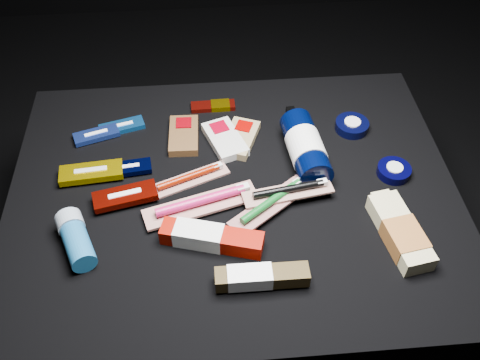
{
  "coord_description": "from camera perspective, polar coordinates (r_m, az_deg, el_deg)",
  "views": [
    {
      "loc": [
        -0.05,
        -0.78,
        1.27
      ],
      "look_at": [
        0.01,
        0.01,
        0.42
      ],
      "focal_mm": 40.0,
      "sensor_mm": 36.0,
      "label": 1
    }
  ],
  "objects": [
    {
      "name": "cream_tin_upper",
      "position": [
        1.33,
        11.85,
        5.7
      ],
      "size": [
        0.08,
        0.08,
        0.02
      ],
      "rotation": [
        0.0,
        0.0,
        -0.26
      ],
      "color": "black",
      "rests_on": "cloth_table"
    },
    {
      "name": "deodorant_stick",
      "position": [
        1.1,
        -17.12,
        -6.02
      ],
      "size": [
        0.1,
        0.14,
        0.05
      ],
      "rotation": [
        0.0,
        0.0,
        0.38
      ],
      "color": "#1B5C8E",
      "rests_on": "cloth_table"
    },
    {
      "name": "luna_bar_1",
      "position": [
        1.33,
        -15.06,
        4.68
      ],
      "size": [
        0.11,
        0.07,
        0.01
      ],
      "rotation": [
        0.0,
        0.0,
        0.31
      ],
      "color": "#223C9F",
      "rests_on": "cloth_table"
    },
    {
      "name": "ground",
      "position": [
        1.49,
        -0.55,
        -11.38
      ],
      "size": [
        3.0,
        3.0,
        0.0
      ],
      "primitive_type": "plane",
      "color": "black",
      "rests_on": "ground"
    },
    {
      "name": "clif_bar_0",
      "position": [
        1.29,
        -6.01,
        4.91
      ],
      "size": [
        0.07,
        0.13,
        0.02
      ],
      "rotation": [
        0.0,
        0.0,
        -0.03
      ],
      "color": "#54371C",
      "rests_on": "cloth_table"
    },
    {
      "name": "cloth_table",
      "position": [
        1.32,
        -0.61,
        -6.85
      ],
      "size": [
        0.98,
        0.78,
        0.4
      ],
      "primitive_type": "cube",
      "color": "black",
      "rests_on": "ground"
    },
    {
      "name": "luna_bar_4",
      "position": [
        1.16,
        -12.13,
        -1.69
      ],
      "size": [
        0.14,
        0.08,
        0.02
      ],
      "rotation": [
        0.0,
        0.0,
        0.22
      ],
      "color": "#6D0B04",
      "rests_on": "cloth_table"
    },
    {
      "name": "cream_tin_lower",
      "position": [
        1.24,
        16.09,
        0.96
      ],
      "size": [
        0.07,
        0.07,
        0.02
      ],
      "rotation": [
        0.0,
        0.0,
        0.22
      ],
      "color": "black",
      "rests_on": "cloth_table"
    },
    {
      "name": "clif_bar_2",
      "position": [
        1.27,
        0.05,
        4.62
      ],
      "size": [
        0.11,
        0.14,
        0.02
      ],
      "rotation": [
        0.0,
        0.0,
        -0.38
      ],
      "color": "tan",
      "rests_on": "cloth_table"
    },
    {
      "name": "toothpaste_carton_red",
      "position": [
        1.07,
        -3.51,
        -6.11
      ],
      "size": [
        0.21,
        0.1,
        0.04
      ],
      "rotation": [
        0.0,
        0.0,
        -0.28
      ],
      "color": "#8B0A00",
      "rests_on": "cloth_table"
    },
    {
      "name": "toothbrush_pack_1",
      "position": [
        1.13,
        -4.04,
        -2.41
      ],
      "size": [
        0.25,
        0.12,
        0.03
      ],
      "rotation": [
        0.0,
        0.0,
        0.28
      ],
      "color": "beige",
      "rests_on": "cloth_table"
    },
    {
      "name": "toothbrush_pack_0",
      "position": [
        1.19,
        -5.38,
        0.18
      ],
      "size": [
        0.19,
        0.11,
        0.02
      ],
      "rotation": [
        0.0,
        0.0,
        0.38
      ],
      "color": "beige",
      "rests_on": "cloth_table"
    },
    {
      "name": "luna_bar_3",
      "position": [
        1.23,
        -15.58,
        0.78
      ],
      "size": [
        0.14,
        0.06,
        0.02
      ],
      "rotation": [
        0.0,
        0.0,
        0.09
      ],
      "color": "#BB9D00",
      "rests_on": "cloth_table"
    },
    {
      "name": "toothbrush_pack_3",
      "position": [
        1.13,
        5.29,
        -1.15
      ],
      "size": [
        0.2,
        0.08,
        0.02
      ],
      "rotation": [
        0.0,
        0.0,
        0.16
      ],
      "color": "#BBB3AE",
      "rests_on": "cloth_table"
    },
    {
      "name": "toothpaste_carton_green",
      "position": [
        1.01,
        1.9,
        -10.3
      ],
      "size": [
        0.18,
        0.04,
        0.03
      ],
      "rotation": [
        0.0,
        0.0,
        -0.01
      ],
      "color": "#36280E",
      "rests_on": "cloth_table"
    },
    {
      "name": "clif_bar_1",
      "position": [
        1.27,
        -1.72,
        4.5
      ],
      "size": [
        0.11,
        0.15,
        0.02
      ],
      "rotation": [
        0.0,
        0.0,
        0.34
      ],
      "color": "silver",
      "rests_on": "cloth_table"
    },
    {
      "name": "bodywash_bottle",
      "position": [
        1.12,
        16.77,
        -5.43
      ],
      "size": [
        0.09,
        0.2,
        0.04
      ],
      "rotation": [
        0.0,
        0.0,
        0.17
      ],
      "color": "beige",
      "rests_on": "cloth_table"
    },
    {
      "name": "lotion_bottle",
      "position": [
        1.21,
        7.0,
        3.43
      ],
      "size": [
        0.09,
        0.25,
        0.08
      ],
      "rotation": [
        0.0,
        0.0,
        0.09
      ],
      "color": "black",
      "rests_on": "cloth_table"
    },
    {
      "name": "luna_bar_0",
      "position": [
        1.34,
        -12.49,
        5.59
      ],
      "size": [
        0.11,
        0.07,
        0.01
      ],
      "rotation": [
        0.0,
        0.0,
        0.27
      ],
      "color": "#145AA9",
      "rests_on": "cloth_table"
    },
    {
      "name": "luna_bar_2",
      "position": [
        1.22,
        -11.95,
        1.23
      ],
      "size": [
        0.11,
        0.05,
        0.01
      ],
      "rotation": [
        0.0,
        0.0,
        0.11
      ],
      "color": "black",
      "rests_on": "cloth_table"
    },
    {
      "name": "toothbrush_pack_2",
      "position": [
        1.12,
        3.44,
        -2.39
      ],
      "size": [
        0.19,
        0.16,
        0.02
      ],
      "rotation": [
        0.0,
        0.0,
        0.64
      ],
      "color": "#A59F9A",
      "rests_on": "cloth_table"
    },
    {
      "name": "power_bar",
      "position": [
        1.37,
        -2.63,
        7.9
      ],
      "size": [
        0.11,
        0.04,
        0.01
      ],
      "rotation": [
        0.0,
        0.0,
        0.02
      ],
      "color": "#6A0D08",
      "rests_on": "cloth_table"
    }
  ]
}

